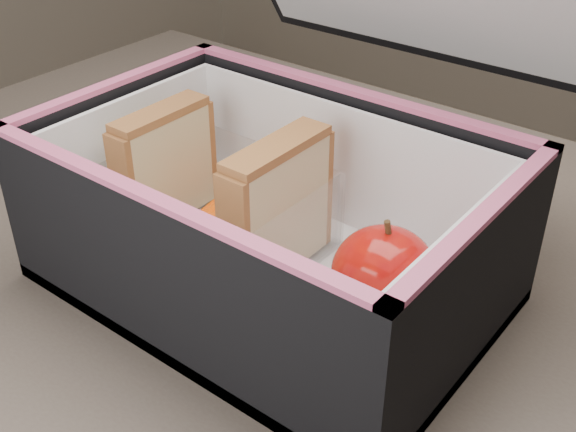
% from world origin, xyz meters
% --- Properties ---
extents(kitchen_table, '(1.20, 0.80, 0.75)m').
position_xyz_m(kitchen_table, '(0.00, 0.00, 0.66)').
color(kitchen_table, brown).
rests_on(kitchen_table, ground).
extents(lunch_bag, '(0.33, 0.34, 0.31)m').
position_xyz_m(lunch_bag, '(-0.07, 0.00, 0.82)').
color(lunch_bag, black).
rests_on(lunch_bag, kitchen_table).
extents(plastic_tub, '(0.16, 0.12, 0.07)m').
position_xyz_m(plastic_tub, '(-0.13, 0.00, 0.80)').
color(plastic_tub, white).
rests_on(plastic_tub, lunch_bag).
extents(sandwich_left, '(0.02, 0.09, 0.10)m').
position_xyz_m(sandwich_left, '(-0.19, 0.00, 0.82)').
color(sandwich_left, '#D0B881').
rests_on(sandwich_left, plastic_tub).
extents(sandwich_right, '(0.03, 0.10, 0.11)m').
position_xyz_m(sandwich_right, '(-0.07, 0.00, 0.82)').
color(sandwich_right, '#D0B881').
rests_on(sandwich_right, plastic_tub).
extents(carrot_sticks, '(0.05, 0.12, 0.03)m').
position_xyz_m(carrot_sticks, '(-0.13, 0.02, 0.79)').
color(carrot_sticks, '#E54400').
rests_on(carrot_sticks, plastic_tub).
extents(paper_napkin, '(0.07, 0.07, 0.01)m').
position_xyz_m(paper_napkin, '(0.03, -0.00, 0.77)').
color(paper_napkin, white).
rests_on(paper_napkin, lunch_bag).
extents(red_apple, '(0.09, 0.09, 0.08)m').
position_xyz_m(red_apple, '(0.02, -0.00, 0.81)').
color(red_apple, '#9C050C').
rests_on(red_apple, paper_napkin).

